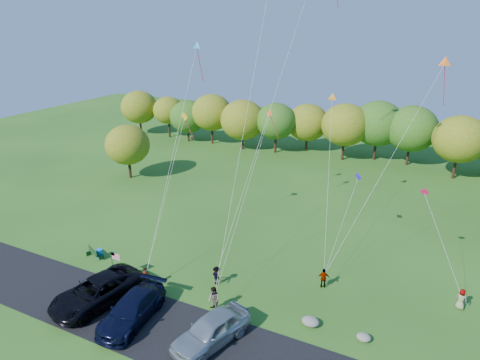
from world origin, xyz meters
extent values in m
plane|color=#2B5719|center=(0.00, 0.00, 0.00)|extent=(140.00, 140.00, 0.00)
cube|color=black|center=(0.00, -4.00, 0.03)|extent=(44.00, 6.00, 0.06)
cylinder|color=#392314|center=(-35.02, 36.70, 1.19)|extent=(0.36, 0.36, 2.39)
ellipsoid|color=#3B6A1A|center=(-35.02, 36.70, 4.58)|extent=(6.75, 6.75, 6.08)
cylinder|color=#392314|center=(-30.32, 39.78, 1.58)|extent=(0.36, 0.36, 3.16)
ellipsoid|color=#3B6A1A|center=(-30.32, 39.78, 4.96)|extent=(5.54, 5.54, 4.99)
cylinder|color=#392314|center=(-25.22, 39.56, 1.54)|extent=(0.36, 0.36, 3.09)
ellipsoid|color=#3B6A1A|center=(-25.22, 39.56, 5.04)|extent=(5.99, 5.99, 5.40)
cylinder|color=#392314|center=(-19.72, 36.88, 1.38)|extent=(0.36, 0.36, 2.77)
ellipsoid|color=#2A5C18|center=(-19.72, 36.88, 4.45)|extent=(5.18, 5.18, 4.67)
cylinder|color=#392314|center=(-14.52, 36.72, 1.17)|extent=(0.36, 0.36, 2.35)
ellipsoid|color=#3B6A1A|center=(-14.52, 36.72, 4.26)|extent=(5.87, 5.87, 5.29)
cylinder|color=#392314|center=(-10.75, 39.99, 1.35)|extent=(0.36, 0.36, 2.70)
ellipsoid|color=#2A5C18|center=(-10.75, 39.99, 4.73)|extent=(6.25, 6.25, 5.62)
cylinder|color=#392314|center=(-5.06, 36.88, 1.43)|extent=(0.36, 0.36, 2.87)
ellipsoid|color=#3B6A1A|center=(-5.06, 36.88, 5.17)|extent=(7.10, 7.10, 6.39)
cylinder|color=#392314|center=(0.13, 36.90, 1.43)|extent=(0.36, 0.36, 2.87)
ellipsoid|color=#2A5C18|center=(0.13, 36.90, 5.12)|extent=(6.92, 6.92, 6.23)
cylinder|color=#392314|center=(4.31, 37.91, 1.22)|extent=(0.36, 0.36, 2.45)
ellipsoid|color=#3B6A1A|center=(4.31, 37.91, 4.36)|extent=(5.89, 5.89, 5.30)
cylinder|color=#392314|center=(9.75, 37.86, 1.31)|extent=(0.36, 0.36, 2.63)
ellipsoid|color=#3B6A1A|center=(9.75, 37.86, 4.25)|extent=(5.00, 5.00, 4.50)
cylinder|color=#392314|center=(15.60, 36.66, 1.45)|extent=(0.36, 0.36, 2.91)
ellipsoid|color=#3B6A1A|center=(15.60, 36.66, 5.06)|extent=(6.63, 6.63, 5.97)
cylinder|color=#392314|center=(-22.00, 18.00, 1.30)|extent=(0.36, 0.36, 2.60)
ellipsoid|color=#3B6A1A|center=(-22.00, 18.00, 4.42)|extent=(5.60, 5.60, 5.04)
imported|color=black|center=(-6.71, -3.77, 1.01)|extent=(4.44, 7.33, 1.90)
imported|color=black|center=(-3.19, -4.19, 0.94)|extent=(3.04, 6.25, 1.75)
imported|color=#ADB4B8|center=(2.68, -3.65, 1.02)|extent=(3.78, 6.04, 1.92)
imported|color=#4C4C59|center=(-4.83, -0.65, 0.85)|extent=(0.73, 0.71, 1.69)
imported|color=#4C4C59|center=(1.23, -0.80, 0.96)|extent=(1.17, 1.10, 1.91)
imported|color=#4C4C59|center=(-0.21, 2.14, 0.76)|extent=(1.13, 0.93, 1.52)
imported|color=#4C4C59|center=(7.29, 5.41, 0.80)|extent=(1.02, 0.68, 1.61)
imported|color=#4C4C59|center=(16.71, 7.21, 0.79)|extent=(0.88, 0.71, 1.57)
cube|color=#133517|center=(-11.57, 0.92, 0.40)|extent=(1.64, 0.79, 0.06)
cube|color=#133517|center=(-11.57, 0.75, 0.69)|extent=(1.61, 0.74, 0.53)
cube|color=#133517|center=(-12.30, 0.92, 0.20)|extent=(0.24, 0.43, 0.40)
cube|color=#133517|center=(-10.85, 0.92, 0.20)|extent=(0.24, 0.43, 0.40)
cylinder|color=blue|center=(-11.19, 1.10, 0.40)|extent=(0.53, 0.53, 0.80)
cylinder|color=black|center=(-8.02, -0.70, 1.16)|extent=(0.05, 0.05, 2.32)
cube|color=red|center=(-7.60, -0.70, 1.99)|extent=(0.83, 0.56, 0.02)
cube|color=navy|center=(-7.85, -0.69, 2.16)|extent=(0.33, 0.02, 0.26)
ellipsoid|color=gray|center=(7.77, 0.78, 0.30)|extent=(1.21, 0.94, 0.60)
ellipsoid|color=gray|center=(11.26, 0.90, 0.24)|extent=(0.93, 0.78, 0.49)
cone|color=#178BE7|center=(-6.50, 10.41, 17.12)|extent=(0.86, 0.38, 0.81)
cone|color=orange|center=(3.91, 17.14, 12.47)|extent=(0.91, 0.35, 0.86)
cone|color=orange|center=(12.96, 15.65, 16.11)|extent=(1.03, 0.44, 0.96)
cube|color=#DC0F51|center=(13.17, 10.15, 7.25)|extent=(0.66, 0.25, 0.63)
cube|color=yellow|center=(-6.63, 8.27, 11.39)|extent=(0.81, 0.28, 0.83)
cube|color=#3016DE|center=(7.67, 13.36, 6.50)|extent=(0.64, 0.47, 0.75)
cone|color=#F83F11|center=(-1.75, 15.74, 10.72)|extent=(0.80, 0.44, 0.70)
camera|label=1|loc=(13.98, -22.32, 19.26)|focal=32.00mm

